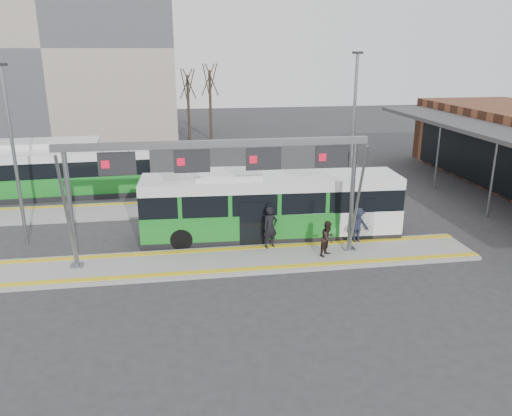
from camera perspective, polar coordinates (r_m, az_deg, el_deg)
The scene contains 17 objects.
ground at distance 21.99m, azimuth -2.93°, elevation -6.21°, with size 120.00×120.00×0.00m, color #2D2D30.
platform_main at distance 21.96m, azimuth -2.93°, elevation -6.03°, with size 22.00×3.00×0.15m, color gray.
platform_second at distance 29.43m, azimuth -12.38°, elevation -0.19°, with size 20.00×3.00×0.15m, color gray.
tactile_main at distance 21.93m, azimuth -2.94°, elevation -5.83°, with size 22.00×2.65×0.02m.
tactile_second at distance 30.51m, azimuth -12.28°, elevation 0.62°, with size 20.00×0.35×0.02m.
gantry at distance 20.85m, azimuth -4.14°, elevation 4.89°, with size 13.00×1.68×5.20m.
apartment_block at distance 57.28m, azimuth -21.98°, elevation 16.79°, with size 24.50×12.50×18.40m.
hero_bus at distance 24.34m, azimuth 1.64°, elevation 0.14°, with size 12.53×3.19×3.42m.
bg_bus_green at distance 33.64m, azimuth -21.91°, elevation 3.57°, with size 11.70×3.04×2.90m.
bg_bus_blue at distance 36.64m, azimuth -26.94°, elevation 4.24°, with size 12.40×3.22×3.21m.
passenger_a at distance 22.85m, azimuth 1.64°, elevation -2.23°, with size 0.71×0.46×1.94m, color black.
passenger_b at distance 22.26m, azimuth 8.21°, elevation -3.45°, with size 0.77×0.60×1.59m, color black.
passenger_c at distance 23.97m, azimuth 11.54°, elevation -1.93°, with size 1.10×0.63×1.70m, color #1C2133.
tree_left at distance 51.62m, azimuth -7.83°, elevation 13.82°, with size 1.40×1.40×7.34m.
tree_mid at distance 51.57m, azimuth -5.31°, elevation 14.33°, with size 1.40×1.40×7.85m.
lamp_west at distance 25.12m, azimuth -25.94°, elevation 5.62°, with size 0.50×0.25×8.34m.
lamp_east at distance 27.07m, azimuth 11.02°, elevation 8.32°, with size 0.50×0.25×8.80m.
Camera 1 is at (-2.00, -20.01, 8.90)m, focal length 35.00 mm.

